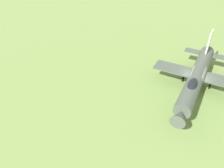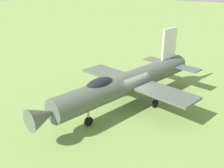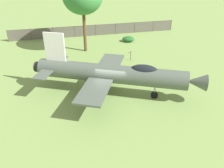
# 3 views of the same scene
# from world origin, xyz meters

# --- Properties ---
(ground_plane) EXTENTS (200.00, 200.00, 0.00)m
(ground_plane) POSITION_xyz_m (0.00, 0.00, 0.00)
(ground_plane) COLOR #75934C
(display_jet) EXTENTS (9.83, 14.67, 5.18)m
(display_jet) POSITION_xyz_m (-0.06, -0.35, 1.96)
(display_jet) COLOR #4C564C
(display_jet) RESTS_ON ground_plane
(perimeter_fence) EXTENTS (7.42, 24.32, 1.66)m
(perimeter_fence) POSITION_xyz_m (17.35, 3.27, 0.88)
(perimeter_fence) COLOR #4C4238
(perimeter_fence) RESTS_ON ground_plane
(shrub_near_fence) EXTENTS (1.44, 1.72, 0.73)m
(shrub_near_fence) POSITION_xyz_m (14.59, -1.74, 0.37)
(shrub_near_fence) COLOR #235B26
(shrub_near_fence) RESTS_ON ground_plane
(info_plaque) EXTENTS (0.72, 0.64, 1.14)m
(info_plaque) POSITION_xyz_m (7.69, -1.93, 0.85)
(info_plaque) COLOR #333333
(info_plaque) RESTS_ON ground_plane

